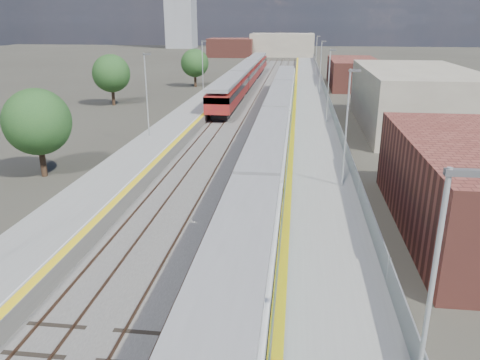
# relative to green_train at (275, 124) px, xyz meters

# --- Properties ---
(ground) EXTENTS (320.00, 320.00, 0.00)m
(ground) POSITION_rel_green_train_xyz_m (-1.50, 14.92, -2.22)
(ground) COLOR #47443A
(ground) RESTS_ON ground
(ballast_bed) EXTENTS (10.50, 155.00, 0.06)m
(ballast_bed) POSITION_rel_green_train_xyz_m (-3.75, 17.42, -2.19)
(ballast_bed) COLOR #565451
(ballast_bed) RESTS_ON ground
(tracks) EXTENTS (8.96, 160.00, 0.17)m
(tracks) POSITION_rel_green_train_xyz_m (-3.15, 19.10, -2.11)
(tracks) COLOR #4C3323
(tracks) RESTS_ON ground
(platform_right) EXTENTS (4.70, 155.00, 8.52)m
(platform_right) POSITION_rel_green_train_xyz_m (3.78, 17.41, -1.69)
(platform_right) COLOR slate
(platform_right) RESTS_ON ground
(platform_left) EXTENTS (4.30, 155.00, 8.52)m
(platform_left) POSITION_rel_green_train_xyz_m (-10.55, 17.41, -1.70)
(platform_left) COLOR slate
(platform_left) RESTS_ON ground
(buildings) EXTENTS (72.00, 185.50, 40.00)m
(buildings) POSITION_rel_green_train_xyz_m (-19.62, 103.52, 8.48)
(buildings) COLOR brown
(buildings) RESTS_ON ground
(green_train) EXTENTS (2.86, 79.73, 3.15)m
(green_train) POSITION_rel_green_train_xyz_m (0.00, 0.00, 0.00)
(green_train) COLOR black
(green_train) RESTS_ON ground
(red_train) EXTENTS (3.02, 61.27, 3.82)m
(red_train) POSITION_rel_green_train_xyz_m (-7.00, 39.57, 0.04)
(red_train) COLOR black
(red_train) RESTS_ON ground
(tree_a) EXTENTS (4.92, 4.92, 6.67)m
(tree_a) POSITION_rel_green_train_xyz_m (-16.98, -10.72, 1.97)
(tree_a) COLOR #382619
(tree_a) RESTS_ON ground
(tree_b) EXTENTS (5.10, 5.10, 6.91)m
(tree_b) POSITION_rel_green_train_xyz_m (-23.37, 19.78, 2.13)
(tree_b) COLOR #382619
(tree_b) RESTS_ON ground
(tree_c) EXTENTS (4.83, 4.83, 6.55)m
(tree_c) POSITION_rel_green_train_xyz_m (-15.99, 39.35, 1.90)
(tree_c) COLOR #382619
(tree_c) RESTS_ON ground
(tree_d) EXTENTS (4.20, 4.20, 5.69)m
(tree_d) POSITION_rel_green_train_xyz_m (19.96, 23.82, 1.35)
(tree_d) COLOR #382619
(tree_d) RESTS_ON ground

